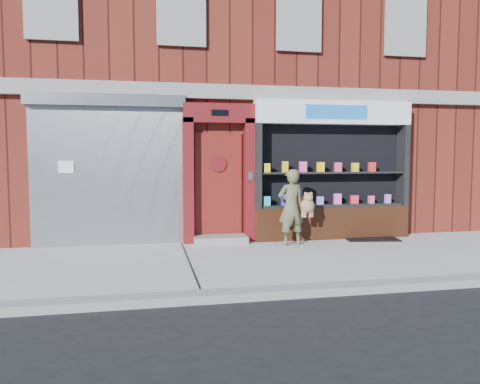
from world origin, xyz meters
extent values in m
plane|color=#9E9E99|center=(0.00, 0.00, 0.00)|extent=(80.00, 80.00, 0.00)
cube|color=gray|center=(0.00, -2.15, 0.06)|extent=(60.00, 0.30, 0.12)
cube|color=#581A14|center=(0.00, 6.00, 4.00)|extent=(12.00, 8.00, 8.00)
cube|color=gray|center=(0.00, 1.92, 3.15)|extent=(12.00, 0.16, 0.30)
cube|color=black|center=(-4.00, 1.97, 4.80)|extent=(0.90, 0.06, 1.40)
cube|color=gray|center=(-4.00, 1.93, 4.80)|extent=(1.00, 0.06, 1.50)
cube|color=black|center=(-1.50, 1.97, 4.80)|extent=(0.90, 0.06, 1.40)
cube|color=gray|center=(-1.50, 1.93, 4.80)|extent=(1.00, 0.06, 1.50)
cube|color=black|center=(1.00, 1.97, 4.80)|extent=(0.90, 0.06, 1.40)
cube|color=gray|center=(1.00, 1.93, 4.80)|extent=(1.00, 0.06, 1.50)
cube|color=black|center=(3.50, 1.97, 4.80)|extent=(0.90, 0.06, 1.40)
cube|color=gray|center=(3.50, 1.93, 4.80)|extent=(1.00, 0.06, 1.50)
cube|color=gray|center=(-3.00, 1.94, 1.40)|extent=(3.00, 0.10, 2.80)
cube|color=slate|center=(-3.00, 1.88, 2.92)|extent=(3.10, 0.30, 0.24)
cube|color=white|center=(-3.80, 1.88, 1.60)|extent=(0.30, 0.01, 0.24)
cube|color=#5C0F13|center=(-1.40, 1.86, 1.30)|extent=(0.22, 0.28, 2.60)
cube|color=#5C0F13|center=(-0.10, 1.86, 1.30)|extent=(0.22, 0.28, 2.60)
cube|color=#5C0F13|center=(-0.75, 1.86, 2.70)|extent=(1.50, 0.28, 0.40)
cube|color=black|center=(-0.75, 1.71, 2.70)|extent=(0.35, 0.01, 0.12)
cube|color=maroon|center=(-0.75, 1.97, 1.20)|extent=(1.00, 0.06, 2.20)
cylinder|color=black|center=(-0.75, 1.93, 1.65)|extent=(0.28, 0.02, 0.28)
cylinder|color=#5C0F13|center=(-0.75, 1.92, 1.65)|extent=(0.34, 0.02, 0.34)
cube|color=gray|center=(-0.75, 1.70, 0.07)|extent=(1.10, 0.55, 0.15)
cube|color=slate|center=(-0.10, 1.71, 1.40)|extent=(0.10, 0.02, 0.18)
cube|color=#612E17|center=(1.75, 1.80, 0.35)|extent=(3.50, 0.40, 0.70)
cube|color=black|center=(0.06, 1.80, 1.60)|extent=(0.12, 0.40, 1.80)
cube|color=black|center=(3.44, 1.80, 1.60)|extent=(0.12, 0.40, 1.80)
cube|color=black|center=(1.75, 1.99, 1.60)|extent=(3.30, 0.03, 1.80)
cube|color=black|center=(1.75, 1.80, 0.73)|extent=(3.20, 0.36, 0.06)
cube|color=black|center=(1.75, 1.80, 1.45)|extent=(3.20, 0.36, 0.04)
cube|color=white|center=(1.75, 1.80, 2.75)|extent=(3.50, 0.40, 0.50)
cube|color=blue|center=(1.75, 1.59, 2.75)|extent=(1.40, 0.01, 0.30)
cube|color=#27B6C6|center=(0.25, 1.72, 0.86)|extent=(0.15, 0.09, 0.20)
cube|color=#3A3EC7|center=(0.65, 1.72, 0.88)|extent=(0.14, 0.09, 0.24)
cube|color=red|center=(1.05, 1.72, 0.84)|extent=(0.13, 0.09, 0.17)
cube|color=#9273CF|center=(1.45, 1.72, 0.85)|extent=(0.13, 0.09, 0.18)
cube|color=#FA53AB|center=(1.85, 1.72, 0.88)|extent=(0.15, 0.09, 0.23)
cube|color=red|center=(2.25, 1.72, 0.85)|extent=(0.17, 0.09, 0.19)
cube|color=#E14B74|center=(2.65, 1.72, 0.85)|extent=(0.12, 0.09, 0.17)
cube|color=#AD73CF|center=(3.05, 1.72, 0.86)|extent=(0.12, 0.09, 0.19)
cube|color=yellow|center=(0.25, 1.72, 1.56)|extent=(0.13, 0.09, 0.19)
cube|color=yellow|center=(0.65, 1.72, 1.59)|extent=(0.12, 0.09, 0.23)
cube|color=#F150A5|center=(1.05, 1.72, 1.58)|extent=(0.15, 0.09, 0.22)
cube|color=yellow|center=(1.45, 1.72, 1.58)|extent=(0.15, 0.09, 0.21)
cube|color=#DC4970|center=(1.85, 1.72, 1.57)|extent=(0.15, 0.09, 0.20)
cube|color=yellow|center=(2.25, 1.72, 1.57)|extent=(0.15, 0.09, 0.19)
cube|color=red|center=(2.65, 1.72, 1.57)|extent=(0.15, 0.09, 0.20)
imported|color=brown|center=(0.63, 1.21, 0.77)|extent=(0.61, 0.44, 1.55)
sphere|color=#936149|center=(0.95, 1.13, 0.81)|extent=(0.29, 0.29, 0.29)
sphere|color=#936149|center=(0.95, 1.08, 0.98)|extent=(0.19, 0.19, 0.19)
sphere|color=#936149|center=(0.89, 1.08, 1.06)|extent=(0.07, 0.07, 0.07)
sphere|color=#936149|center=(1.01, 1.08, 1.06)|extent=(0.07, 0.07, 0.07)
cylinder|color=#936149|center=(0.85, 1.13, 0.66)|extent=(0.07, 0.07, 0.17)
cylinder|color=#936149|center=(1.05, 1.13, 0.66)|extent=(0.07, 0.07, 0.17)
cylinder|color=#936149|center=(0.89, 1.11, 0.66)|extent=(0.07, 0.07, 0.17)
cylinder|color=#936149|center=(1.01, 1.11, 0.66)|extent=(0.07, 0.07, 0.17)
cube|color=black|center=(2.56, 1.55, 0.01)|extent=(1.23, 0.95, 0.03)
camera|label=1|loc=(-2.25, -7.84, 1.83)|focal=35.00mm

